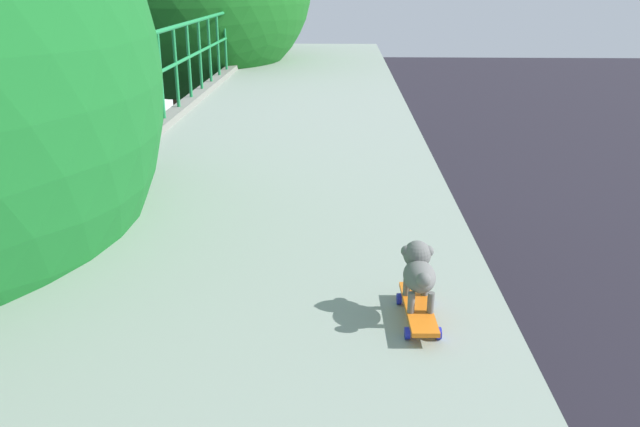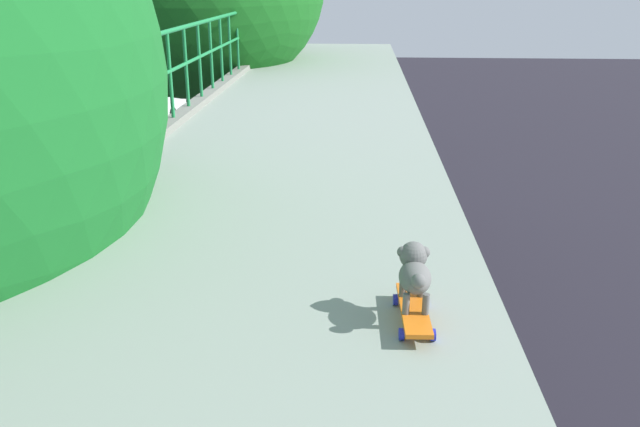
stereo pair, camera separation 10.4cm
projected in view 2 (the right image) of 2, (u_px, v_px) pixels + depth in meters
car_red_taxi_fifth at (64, 252)px, 15.58m from camera, size 1.92×4.56×1.54m
car_black_seventh at (148, 173)px, 21.60m from camera, size 2.04×4.50×1.54m
city_bus at (162, 77)px, 34.02m from camera, size 2.73×10.73×3.50m
toy_skateboard at (414, 310)px, 3.33m from camera, size 0.19×0.56×0.09m
small_dog at (414, 271)px, 3.32m from camera, size 0.18×0.38×0.30m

